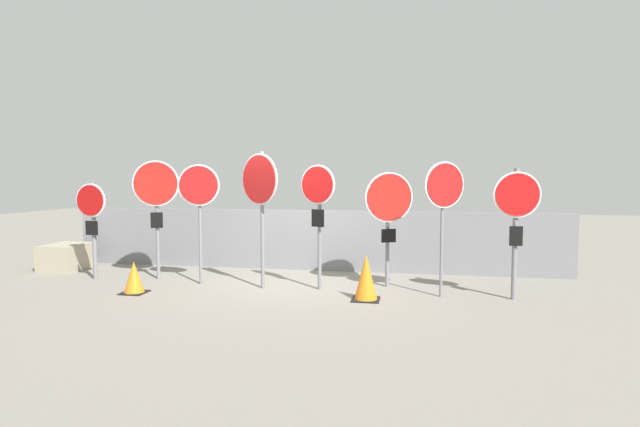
# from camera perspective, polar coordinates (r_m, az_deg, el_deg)

# --- Properties ---
(ground_plane) EXTENTS (40.00, 40.00, 0.00)m
(ground_plane) POSITION_cam_1_polar(r_m,az_deg,el_deg) (9.45, -3.39, -8.26)
(ground_plane) COLOR gray
(fence_back) EXTENTS (10.95, 0.12, 1.31)m
(fence_back) POSITION_cam_1_polar(r_m,az_deg,el_deg) (10.94, -1.31, -3.06)
(fence_back) COLOR slate
(fence_back) RESTS_ON ground
(stop_sign_0) EXTENTS (0.66, 0.16, 1.94)m
(stop_sign_0) POSITION_cam_1_polar(r_m,az_deg,el_deg) (10.81, -24.62, 0.01)
(stop_sign_0) COLOR slate
(stop_sign_0) RESTS_ON ground
(stop_sign_1) EXTENTS (0.86, 0.30, 2.36)m
(stop_sign_1) POSITION_cam_1_polar(r_m,az_deg,el_deg) (10.35, -18.22, 2.20)
(stop_sign_1) COLOR slate
(stop_sign_1) RESTS_ON ground
(stop_sign_2) EXTENTS (0.76, 0.21, 2.29)m
(stop_sign_2) POSITION_cam_1_polar(r_m,az_deg,el_deg) (9.63, -13.66, 2.23)
(stop_sign_2) COLOR slate
(stop_sign_2) RESTS_ON ground
(stop_sign_3) EXTENTS (0.81, 0.51, 2.51)m
(stop_sign_3) POSITION_cam_1_polar(r_m,az_deg,el_deg) (9.07, -6.88, 2.77)
(stop_sign_3) COLOR slate
(stop_sign_3) RESTS_ON ground
(stop_sign_4) EXTENTS (0.66, 0.29, 2.26)m
(stop_sign_4) POSITION_cam_1_polar(r_m,az_deg,el_deg) (8.92, -0.21, 1.44)
(stop_sign_4) COLOR slate
(stop_sign_4) RESTS_ON ground
(stop_sign_5) EXTENTS (0.85, 0.40, 2.13)m
(stop_sign_5) POSITION_cam_1_polar(r_m,az_deg,el_deg) (9.23, 7.87, 0.86)
(stop_sign_5) COLOR slate
(stop_sign_5) RESTS_ON ground
(stop_sign_6) EXTENTS (0.66, 0.45, 2.30)m
(stop_sign_6) POSITION_cam_1_polar(r_m,az_deg,el_deg) (8.59, 14.01, 2.22)
(stop_sign_6) COLOR slate
(stop_sign_6) RESTS_ON ground
(stop_sign_7) EXTENTS (0.76, 0.16, 2.19)m
(stop_sign_7) POSITION_cam_1_polar(r_m,az_deg,el_deg) (8.77, 21.54, 0.34)
(stop_sign_7) COLOR slate
(stop_sign_7) RESTS_ON ground
(traffic_cone_0) EXTENTS (0.45, 0.45, 0.77)m
(traffic_cone_0) POSITION_cam_1_polar(r_m,az_deg,el_deg) (8.35, 5.27, -7.27)
(traffic_cone_0) COLOR black
(traffic_cone_0) RESTS_ON ground
(traffic_cone_1) EXTENTS (0.41, 0.41, 0.56)m
(traffic_cone_1) POSITION_cam_1_polar(r_m,az_deg,el_deg) (9.40, -20.49, -6.88)
(traffic_cone_1) COLOR black
(traffic_cone_1) RESTS_ON ground
(storage_crate) EXTENTS (0.80, 0.96, 0.56)m
(storage_crate) POSITION_cam_1_polar(r_m,az_deg,el_deg) (12.37, -27.01, -4.44)
(storage_crate) COLOR #9E937A
(storage_crate) RESTS_ON ground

